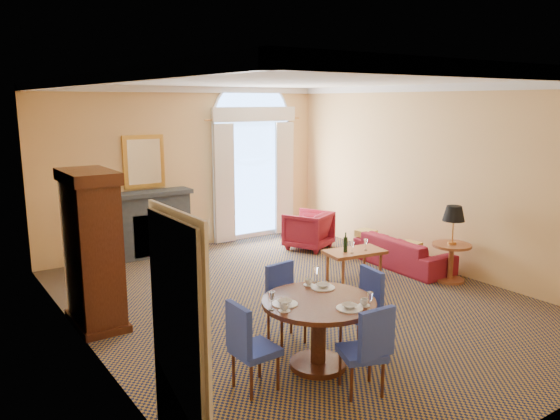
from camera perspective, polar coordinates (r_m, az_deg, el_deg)
ground at (r=8.22m, az=2.00°, el=-9.49°), size 7.50×7.50×0.00m
room_envelope at (r=8.23m, az=-0.81°, el=8.46°), size 6.04×7.52×3.45m
armoire at (r=7.51m, az=-18.98°, el=-4.17°), size 0.59×1.05×2.06m
dining_table at (r=6.12m, az=4.06°, el=-11.21°), size 1.25×1.25×0.99m
dining_chair_north at (r=6.83m, az=0.34°, el=-9.09°), size 0.47×0.48×0.95m
dining_chair_south at (r=5.65m, az=9.24°, el=-13.76°), size 0.54×0.54×0.95m
dining_chair_east at (r=6.71m, az=8.96°, el=-9.60°), size 0.49×0.47×0.95m
dining_chair_west at (r=5.66m, az=-3.42°, el=-13.57°), size 0.45×0.44×0.95m
sofa at (r=10.01m, az=12.71°, el=-4.29°), size 0.80×1.91×0.55m
armchair at (r=10.96m, az=2.97°, el=-2.11°), size 1.09×1.10×0.76m
coffee_table at (r=9.13m, az=7.78°, el=-4.46°), size 1.05×0.69×0.82m
side_table at (r=9.30m, az=17.58°, el=-2.51°), size 0.63×0.63×1.24m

